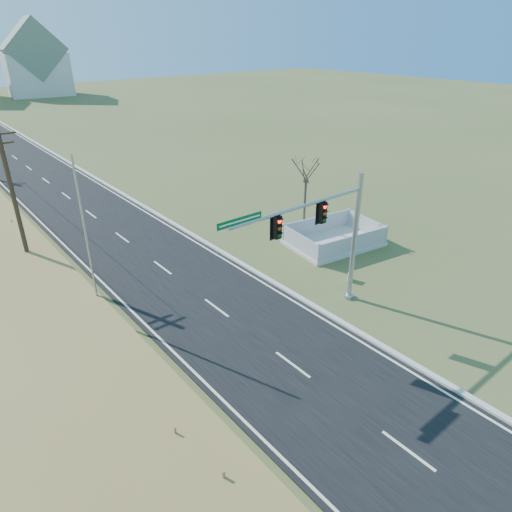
{
  "coord_description": "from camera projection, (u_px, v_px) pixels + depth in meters",
  "views": [
    {
      "loc": [
        -11.42,
        -13.5,
        13.46
      ],
      "look_at": [
        1.38,
        2.31,
        3.4
      ],
      "focal_mm": 32.0,
      "sensor_mm": 36.0,
      "label": 1
    }
  ],
  "objects": [
    {
      "name": "utility_pole_near",
      "position": [
        14.0,
        199.0,
        26.53
      ],
      "size": [
        1.8,
        0.26,
        9.0
      ],
      "color": "#422D1E",
      "rests_on": "ground"
    },
    {
      "name": "bare_tree",
      "position": [
        307.0,
        168.0,
        32.22
      ],
      "size": [
        2.22,
        2.22,
        5.88
      ],
      "color": "#4C3F33",
      "rests_on": "ground"
    },
    {
      "name": "road",
      "position": [
        6.0,
        151.0,
        56.64
      ],
      "size": [
        8.0,
        180.0,
        0.06
      ],
      "primitive_type": "cube",
      "color": "black",
      "rests_on": "ground"
    },
    {
      "name": "fence_enclosure",
      "position": [
        334.0,
        241.0,
        31.91
      ],
      "size": [
        6.75,
        5.09,
        1.42
      ],
      "rotation": [
        0.0,
        0.0,
        -0.14
      ],
      "color": "#B7B5AD",
      "rests_on": "ground"
    },
    {
      "name": "flagpole",
      "position": [
        90.0,
        258.0,
        22.43
      ],
      "size": [
        0.39,
        0.39,
        8.58
      ],
      "color": "#B7B5AD",
      "rests_on": "ground"
    },
    {
      "name": "ground",
      "position": [
        264.0,
        344.0,
        21.82
      ],
      "size": [
        260.0,
        260.0,
        0.0
      ],
      "primitive_type": "plane",
      "color": "#495227",
      "rests_on": "ground"
    },
    {
      "name": "open_sign",
      "position": [
        350.0,
        276.0,
        27.25
      ],
      "size": [
        0.5,
        0.14,
        0.62
      ],
      "rotation": [
        0.0,
        0.0,
        0.16
      ],
      "color": "white",
      "rests_on": "ground"
    },
    {
      "name": "condo_ne",
      "position": [
        36.0,
        64.0,
        102.53
      ],
      "size": [
        14.12,
        10.51,
        16.52
      ],
      "rotation": [
        0.0,
        0.0,
        -0.1
      ],
      "color": "silver",
      "rests_on": "ground"
    },
    {
      "name": "curb",
      "position": [
        41.0,
        146.0,
        58.96
      ],
      "size": [
        0.3,
        180.0,
        0.18
      ],
      "primitive_type": "cube",
      "color": "#B2AFA8",
      "rests_on": "ground"
    },
    {
      "name": "traffic_signal_mast",
      "position": [
        332.0,
        234.0,
        22.66
      ],
      "size": [
        9.03,
        0.62,
        7.18
      ],
      "rotation": [
        0.0,
        0.0,
        0.01
      ],
      "color": "#9EA0A5",
      "rests_on": "ground"
    }
  ]
}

